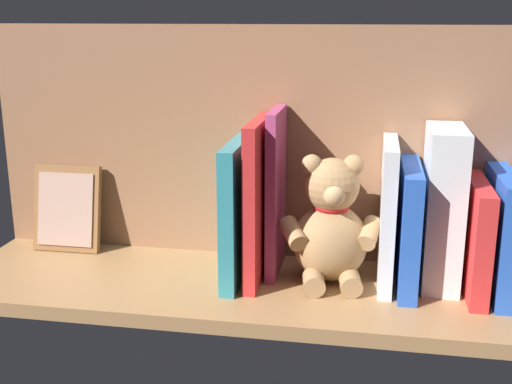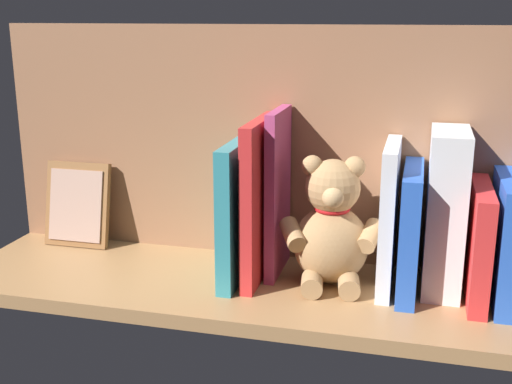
% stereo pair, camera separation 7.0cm
% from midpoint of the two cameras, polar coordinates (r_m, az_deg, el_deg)
% --- Properties ---
extents(ground_plane, '(0.95, 0.29, 0.02)m').
position_cam_midpoint_polar(ground_plane, '(1.03, 1.97, -8.37)').
color(ground_plane, '#A87A4C').
extents(shelf_back_panel, '(0.95, 0.02, 0.39)m').
position_cam_midpoint_polar(shelf_back_panel, '(1.08, 3.47, 4.17)').
color(shelf_back_panel, '#9A6747').
rests_on(shelf_back_panel, ground_plane).
extents(book_1, '(0.03, 0.17, 0.18)m').
position_cam_midpoint_polar(book_1, '(1.01, 22.89, -3.95)').
color(book_1, blue).
rests_on(book_1, ground_plane).
extents(book_2, '(0.03, 0.17, 0.17)m').
position_cam_midpoint_polar(book_2, '(1.01, 20.84, -4.21)').
color(book_2, red).
rests_on(book_2, ground_plane).
extents(dictionary_thick_white, '(0.05, 0.13, 0.24)m').
position_cam_midpoint_polar(dictionary_thick_white, '(1.01, 18.21, -1.66)').
color(dictionary_thick_white, silver).
rests_on(dictionary_thick_white, ground_plane).
extents(book_3, '(0.03, 0.17, 0.19)m').
position_cam_midpoint_polar(book_3, '(1.00, 15.33, -3.28)').
color(book_3, blue).
rests_on(book_3, ground_plane).
extents(book_4, '(0.02, 0.15, 0.22)m').
position_cam_midpoint_polar(book_4, '(1.00, 13.56, -2.12)').
color(book_4, silver).
rests_on(book_4, ground_plane).
extents(teddy_bear, '(0.16, 0.14, 0.20)m').
position_cam_midpoint_polar(teddy_bear, '(1.00, 8.65, -3.18)').
color(teddy_bear, tan).
rests_on(teddy_bear, ground_plane).
extents(book_5, '(0.02, 0.12, 0.26)m').
position_cam_midpoint_polar(book_5, '(1.02, 3.91, -0.08)').
color(book_5, '#B23F72').
rests_on(book_5, ground_plane).
extents(book_6, '(0.02, 0.17, 0.25)m').
position_cam_midpoint_polar(book_6, '(1.01, 2.22, -0.68)').
color(book_6, red).
rests_on(book_6, ground_plane).
extents(book_7, '(0.02, 0.18, 0.22)m').
position_cam_midpoint_polar(book_7, '(1.01, 0.53, -1.54)').
color(book_7, teal).
rests_on(book_7, ground_plane).
extents(picture_frame_leaning, '(0.12, 0.05, 0.15)m').
position_cam_midpoint_polar(picture_frame_leaning, '(1.19, -13.79, -1.10)').
color(picture_frame_leaning, brown).
rests_on(picture_frame_leaning, ground_plane).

